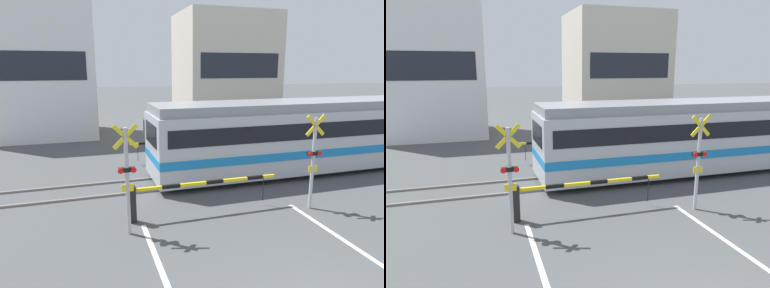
{
  "view_description": "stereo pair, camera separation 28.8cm",
  "coord_description": "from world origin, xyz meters",
  "views": [
    {
      "loc": [
        -3.89,
        -3.55,
        4.48
      ],
      "look_at": [
        0.0,
        8.72,
        1.6
      ],
      "focal_mm": 32.0,
      "sensor_mm": 36.0,
      "label": 1
    },
    {
      "loc": [
        -3.62,
        -3.63,
        4.48
      ],
      "look_at": [
        0.0,
        8.72,
        1.6
      ],
      "focal_mm": 32.0,
      "sensor_mm": 36.0,
      "label": 2
    }
  ],
  "objects": [
    {
      "name": "rail_track_near",
      "position": [
        0.0,
        8.27,
        0.04
      ],
      "size": [
        50.0,
        0.1,
        0.08
      ],
      "color": "gray",
      "rests_on": "ground_plane"
    },
    {
      "name": "rail_track_far",
      "position": [
        0.0,
        9.71,
        0.04
      ],
      "size": [
        50.0,
        0.1,
        0.08
      ],
      "color": "gray",
      "rests_on": "ground_plane"
    },
    {
      "name": "commuter_train",
      "position": [
        5.92,
        8.99,
        1.66
      ],
      "size": [
        14.93,
        2.87,
        3.1
      ],
      "color": "#B7BCC1",
      "rests_on": "ground_plane"
    },
    {
      "name": "crossing_barrier_near",
      "position": [
        -1.36,
        5.94,
        0.8
      ],
      "size": [
        4.78,
        0.2,
        1.12
      ],
      "color": "black",
      "rests_on": "ground_plane"
    },
    {
      "name": "crossing_barrier_far",
      "position": [
        1.36,
        12.16,
        0.8
      ],
      "size": [
        4.78,
        0.2,
        1.12
      ],
      "color": "black",
      "rests_on": "ground_plane"
    },
    {
      "name": "crossing_signal_left",
      "position": [
        -2.91,
        5.24,
        1.69
      ],
      "size": [
        0.68,
        0.15,
        3.07
      ],
      "color": "#B2B2B7",
      "rests_on": "ground_plane"
    },
    {
      "name": "crossing_signal_right",
      "position": [
        2.91,
        5.24,
        1.69
      ],
      "size": [
        0.68,
        0.15,
        3.07
      ],
      "color": "#B2B2B7",
      "rests_on": "ground_plane"
    },
    {
      "name": "pedestrian",
      "position": [
        -0.49,
        15.79,
        1.05
      ],
      "size": [
        0.38,
        0.24,
        1.8
      ],
      "color": "#23232D",
      "rests_on": "ground_plane"
    },
    {
      "name": "building_left_of_street",
      "position": [
        -6.33,
        21.01,
        4.16
      ],
      "size": [
        6.53,
        5.57,
        8.33
      ],
      "color": "white",
      "rests_on": "ground_plane"
    },
    {
      "name": "building_right_of_street",
      "position": [
        6.5,
        21.01,
        4.19
      ],
      "size": [
        6.88,
        5.57,
        8.39
      ],
      "color": "beige",
      "rests_on": "ground_plane"
    }
  ]
}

